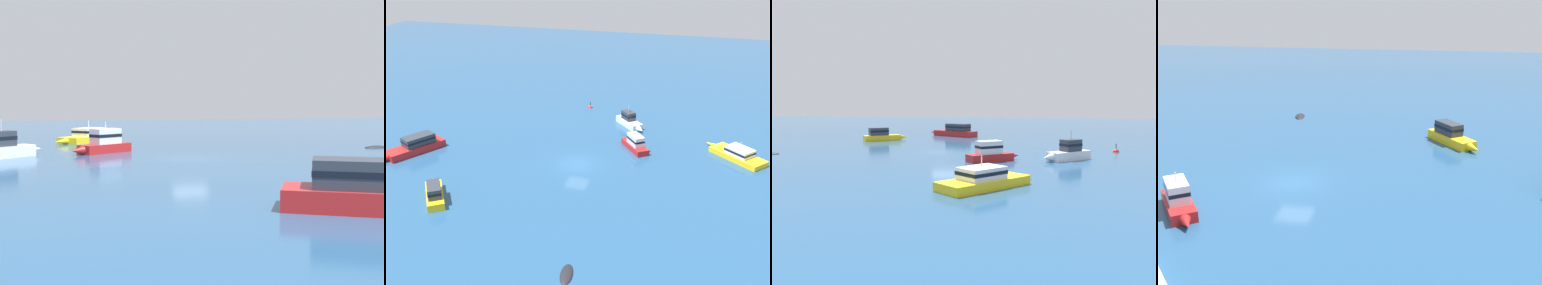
# 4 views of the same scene
# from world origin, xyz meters

# --- Properties ---
(ground_plane) EXTENTS (160.00, 160.00, 0.00)m
(ground_plane) POSITION_xyz_m (0.00, 0.00, 0.00)
(ground_plane) COLOR navy
(launch) EXTENTS (4.18, 5.00, 2.47)m
(launch) POSITION_xyz_m (5.51, 5.74, 0.78)
(launch) COLOR #B21E1E
(launch) RESTS_ON ground
(launch_1) EXTENTS (4.60, 4.87, 2.80)m
(launch_1) POSITION_xyz_m (3.61, 12.86, 0.73)
(launch_1) COLOR white
(launch_1) RESTS_ON ground
(powerboat) EXTENTS (4.51, 5.65, 1.78)m
(powerboat) POSITION_xyz_m (-11.10, -11.10, 0.72)
(powerboat) COLOR yellow
(powerboat) RESTS_ON ground
(dinghy) EXTENTS (1.36, 2.54, 0.39)m
(dinghy) POSITION_xyz_m (4.52, -17.87, 0.00)
(dinghy) COLOR black
(dinghy) RESTS_ON ground
(powerboat_1) EXTENTS (5.30, 8.21, 1.93)m
(powerboat_1) POSITION_xyz_m (-19.33, -2.42, 0.79)
(powerboat_1) COLOR #B21E1E
(powerboat_1) RESTS_ON ground
(cabin_cruiser) EXTENTS (7.14, 6.38, 2.15)m
(cabin_cruiser) POSITION_xyz_m (17.31, 6.57, 0.57)
(cabin_cruiser) COLOR yellow
(cabin_cruiser) RESTS_ON ground
(channel_buoy) EXTENTS (0.70, 0.70, 1.26)m
(channel_buoy) POSITION_xyz_m (-3.40, 18.47, 0.01)
(channel_buoy) COLOR red
(channel_buoy) RESTS_ON ground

